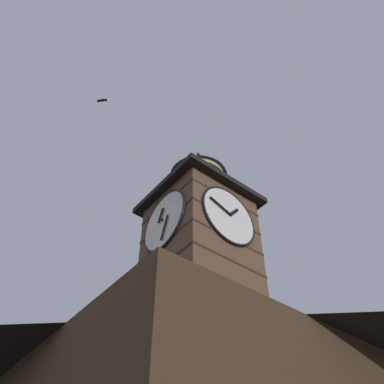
{
  "coord_description": "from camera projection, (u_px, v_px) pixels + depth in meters",
  "views": [
    {
      "loc": [
        9.83,
        9.66,
        1.39
      ],
      "look_at": [
        1.69,
        -0.61,
        14.19
      ],
      "focal_mm": 39.62,
      "sensor_mm": 36.0,
      "label": 1
    }
  ],
  "objects": [
    {
      "name": "clock_tower",
      "position": [
        199.0,
        235.0,
        16.9
      ],
      "size": [
        4.09,
        4.09,
        8.82
      ],
      "color": "brown",
      "rests_on": "building_main"
    },
    {
      "name": "flying_bird_high",
      "position": [
        102.0,
        100.0,
        23.34
      ],
      "size": [
        0.48,
        0.5,
        0.1
      ],
      "color": "black"
    }
  ]
}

